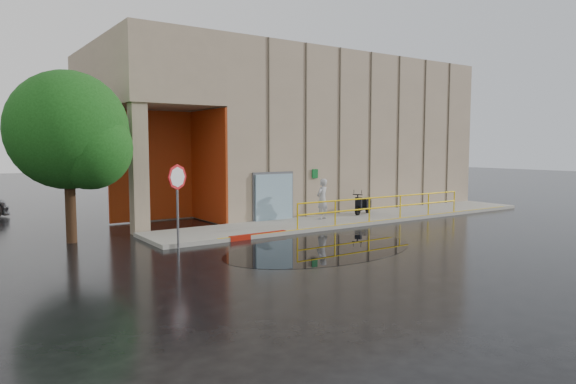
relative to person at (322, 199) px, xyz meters
name	(u,v)px	position (x,y,z in m)	size (l,w,h in m)	color
ground	(363,244)	(-2.05, -4.82, -1.05)	(120.00, 120.00, 0.00)	black
sidewalk	(360,218)	(1.95, -0.32, -0.97)	(20.00, 3.00, 0.15)	gray
building	(297,132)	(3.05, 6.17, 3.16)	(20.00, 10.17, 8.00)	gray
guardrail	(385,208)	(2.20, -1.67, -0.37)	(9.56, 0.06, 1.03)	yellow
person	(322,199)	(0.00, 0.00, 0.00)	(0.65, 0.43, 1.79)	#A5A5A9
scooter	(363,200)	(2.67, 0.23, -0.21)	(1.58, 1.01, 1.20)	black
stop_sign	(177,188)	(-7.55, -1.92, 0.96)	(0.78, 0.38, 2.79)	#5C5D61
red_curb	(258,236)	(-4.36, -1.72, -0.96)	(2.40, 0.18, 0.18)	#A11608
puddle	(321,249)	(-3.76, -4.69, -1.04)	(7.02, 4.32, 0.01)	black
tree_near	(73,135)	(-10.06, 1.08, 2.71)	(4.08, 4.08, 5.96)	black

